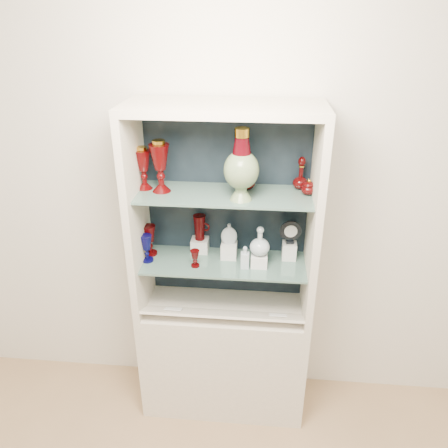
# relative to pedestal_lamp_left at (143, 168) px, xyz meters

# --- Properties ---
(wall_back) EXTENTS (3.50, 0.02, 2.80)m
(wall_back) POSITION_rel_pedestal_lamp_left_xyz_m (0.44, 0.17, -0.19)
(wall_back) COLOR silver
(wall_back) RESTS_ON ground
(cabinet_base) EXTENTS (1.00, 0.40, 0.75)m
(cabinet_base) POSITION_rel_pedestal_lamp_left_xyz_m (0.44, -0.05, -1.21)
(cabinet_base) COLOR beige
(cabinet_base) RESTS_ON ground
(cabinet_back_panel) EXTENTS (0.98, 0.02, 1.15)m
(cabinet_back_panel) POSITION_rel_pedestal_lamp_left_xyz_m (0.44, 0.14, -0.26)
(cabinet_back_panel) COLOR black
(cabinet_back_panel) RESTS_ON cabinet_base
(cabinet_side_left) EXTENTS (0.04, 0.40, 1.15)m
(cabinet_side_left) POSITION_rel_pedestal_lamp_left_xyz_m (-0.04, -0.05, -0.26)
(cabinet_side_left) COLOR beige
(cabinet_side_left) RESTS_ON cabinet_base
(cabinet_side_right) EXTENTS (0.04, 0.40, 1.15)m
(cabinet_side_right) POSITION_rel_pedestal_lamp_left_xyz_m (0.92, -0.05, -0.26)
(cabinet_side_right) COLOR beige
(cabinet_side_right) RESTS_ON cabinet_base
(cabinet_top_cap) EXTENTS (1.00, 0.40, 0.04)m
(cabinet_top_cap) POSITION_rel_pedestal_lamp_left_xyz_m (0.44, -0.05, 0.33)
(cabinet_top_cap) COLOR beige
(cabinet_top_cap) RESTS_ON cabinet_side_left
(shelf_lower) EXTENTS (0.92, 0.34, 0.01)m
(shelf_lower) POSITION_rel_pedestal_lamp_left_xyz_m (0.44, -0.03, -0.54)
(shelf_lower) COLOR slate
(shelf_lower) RESTS_ON cabinet_side_left
(shelf_upper) EXTENTS (0.92, 0.34, 0.01)m
(shelf_upper) POSITION_rel_pedestal_lamp_left_xyz_m (0.44, -0.03, -0.12)
(shelf_upper) COLOR slate
(shelf_upper) RESTS_ON cabinet_side_left
(label_ledge) EXTENTS (0.92, 0.17, 0.09)m
(label_ledge) POSITION_rel_pedestal_lamp_left_xyz_m (0.44, -0.16, -0.81)
(label_ledge) COLOR beige
(label_ledge) RESTS_ON cabinet_base
(label_card_0) EXTENTS (0.10, 0.06, 0.03)m
(label_card_0) POSITION_rel_pedestal_lamp_left_xyz_m (0.15, -0.16, -0.79)
(label_card_0) COLOR white
(label_card_0) RESTS_ON label_ledge
(label_card_1) EXTENTS (0.10, 0.06, 0.03)m
(label_card_1) POSITION_rel_pedestal_lamp_left_xyz_m (0.75, -0.16, -0.79)
(label_card_1) COLOR white
(label_card_1) RESTS_ON label_ledge
(pedestal_lamp_left) EXTENTS (0.12, 0.12, 0.23)m
(pedestal_lamp_left) POSITION_rel_pedestal_lamp_left_xyz_m (0.00, 0.00, 0.00)
(pedestal_lamp_left) COLOR #4E0506
(pedestal_lamp_left) RESTS_ON shelf_upper
(pedestal_lamp_right) EXTENTS (0.11, 0.11, 0.28)m
(pedestal_lamp_right) POSITION_rel_pedestal_lamp_left_xyz_m (0.10, -0.03, 0.02)
(pedestal_lamp_right) COLOR #4E0506
(pedestal_lamp_right) RESTS_ON shelf_upper
(enamel_urn) EXTENTS (0.22, 0.22, 0.37)m
(enamel_urn) POSITION_rel_pedestal_lamp_left_xyz_m (0.53, -0.10, 0.07)
(enamel_urn) COLOR #124B27
(enamel_urn) RESTS_ON shelf_upper
(ruby_decanter_a) EXTENTS (0.13, 0.13, 0.25)m
(ruby_decanter_a) POSITION_rel_pedestal_lamp_left_xyz_m (0.55, 0.04, 0.01)
(ruby_decanter_a) COLOR #450707
(ruby_decanter_a) RESTS_ON shelf_upper
(ruby_decanter_b) EXTENTS (0.09, 0.09, 0.19)m
(ruby_decanter_b) POSITION_rel_pedestal_lamp_left_xyz_m (0.84, 0.07, -0.02)
(ruby_decanter_b) COLOR #450707
(ruby_decanter_b) RESTS_ON shelf_upper
(lidded_bowl) EXTENTS (0.09, 0.09, 0.09)m
(lidded_bowl) POSITION_rel_pedestal_lamp_left_xyz_m (0.88, -0.00, -0.07)
(lidded_bowl) COLOR #450707
(lidded_bowl) RESTS_ON shelf_upper
(cobalt_goblet) EXTENTS (0.07, 0.07, 0.16)m
(cobalt_goblet) POSITION_rel_pedestal_lamp_left_xyz_m (-0.00, -0.06, -0.46)
(cobalt_goblet) COLOR #080646
(cobalt_goblet) RESTS_ON shelf_lower
(ruby_goblet_tall) EXTENTS (0.09, 0.09, 0.19)m
(ruby_goblet_tall) POSITION_rel_pedestal_lamp_left_xyz_m (-0.00, 0.02, -0.44)
(ruby_goblet_tall) COLOR #4E0506
(ruby_goblet_tall) RESTS_ON shelf_lower
(ruby_goblet_small) EXTENTS (0.06, 0.06, 0.10)m
(ruby_goblet_small) POSITION_rel_pedestal_lamp_left_xyz_m (0.28, -0.10, -0.49)
(ruby_goblet_small) COLOR #450707
(ruby_goblet_small) RESTS_ON shelf_lower
(riser_ruby_pitcher) EXTENTS (0.10, 0.10, 0.08)m
(riser_ruby_pitcher) POSITION_rel_pedestal_lamp_left_xyz_m (0.28, 0.08, -0.50)
(riser_ruby_pitcher) COLOR silver
(riser_ruby_pitcher) RESTS_ON shelf_lower
(ruby_pitcher) EXTENTS (0.13, 0.09, 0.15)m
(ruby_pitcher) POSITION_rel_pedestal_lamp_left_xyz_m (0.28, 0.08, -0.38)
(ruby_pitcher) COLOR #4E0506
(ruby_pitcher) RESTS_ON riser_ruby_pitcher
(clear_square_bottle) EXTENTS (0.05, 0.05, 0.13)m
(clear_square_bottle) POSITION_rel_pedestal_lamp_left_xyz_m (0.56, -0.08, -0.47)
(clear_square_bottle) COLOR #AABDC9
(clear_square_bottle) RESTS_ON shelf_lower
(riser_flat_flask) EXTENTS (0.09, 0.09, 0.09)m
(riser_flat_flask) POSITION_rel_pedestal_lamp_left_xyz_m (0.46, 0.02, -0.49)
(riser_flat_flask) COLOR silver
(riser_flat_flask) RESTS_ON shelf_lower
(flat_flask) EXTENTS (0.09, 0.04, 0.13)m
(flat_flask) POSITION_rel_pedestal_lamp_left_xyz_m (0.46, 0.02, -0.38)
(flat_flask) COLOR #AEBDC3
(flat_flask) RESTS_ON riser_flat_flask
(riser_clear_round_decanter) EXTENTS (0.09, 0.09, 0.07)m
(riser_clear_round_decanter) POSITION_rel_pedestal_lamp_left_xyz_m (0.63, -0.06, -0.50)
(riser_clear_round_decanter) COLOR silver
(riser_clear_round_decanter) RESTS_ON shelf_lower
(clear_round_decanter) EXTENTS (0.14, 0.14, 0.17)m
(clear_round_decanter) POSITION_rel_pedestal_lamp_left_xyz_m (0.63, -0.06, -0.38)
(clear_round_decanter) COLOR #AABDC9
(clear_round_decanter) RESTS_ON riser_clear_round_decanter
(riser_cameo_medallion) EXTENTS (0.08, 0.08, 0.10)m
(riser_cameo_medallion) POSITION_rel_pedestal_lamp_left_xyz_m (0.80, 0.04, -0.49)
(riser_cameo_medallion) COLOR silver
(riser_cameo_medallion) RESTS_ON shelf_lower
(cameo_medallion) EXTENTS (0.12, 0.05, 0.14)m
(cameo_medallion) POSITION_rel_pedestal_lamp_left_xyz_m (0.80, 0.04, -0.36)
(cameo_medallion) COLOR black
(cameo_medallion) RESTS_ON riser_cameo_medallion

